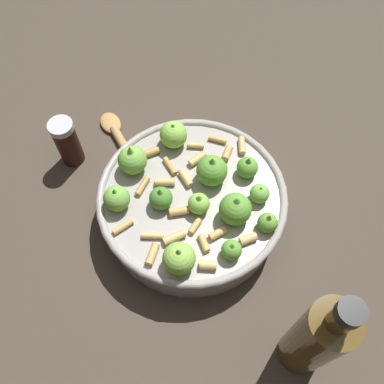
{
  "coord_description": "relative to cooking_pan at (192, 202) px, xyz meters",
  "views": [
    {
      "loc": [
        -0.32,
        0.03,
        0.64
      ],
      "look_at": [
        0.0,
        0.0,
        0.08
      ],
      "focal_mm": 40.04,
      "sensor_mm": 36.0,
      "label": 1
    }
  ],
  "objects": [
    {
      "name": "wooden_spoon",
      "position": [
        0.12,
        0.1,
        -0.04
      ],
      "size": [
        0.25,
        0.13,
        0.02
      ],
      "color": "#B2844C",
      "rests_on": "ground"
    },
    {
      "name": "pepper_shaker",
      "position": [
        0.13,
        0.2,
        0.0
      ],
      "size": [
        0.04,
        0.04,
        0.1
      ],
      "color": "#33140F",
      "rests_on": "ground"
    },
    {
      "name": "cooking_pan",
      "position": [
        0.0,
        0.0,
        0.0
      ],
      "size": [
        0.29,
        0.29,
        0.13
      ],
      "color": "#9E9993",
      "rests_on": "ground"
    },
    {
      "name": "olive_oil_bottle",
      "position": [
        -0.23,
        -0.13,
        0.05
      ],
      "size": [
        0.06,
        0.06,
        0.24
      ],
      "color": "#4C3814",
      "rests_on": "ground"
    },
    {
      "name": "ground_plane",
      "position": [
        0.0,
        -0.0,
        -0.05
      ],
      "size": [
        2.4,
        2.4,
        0.0
      ],
      "primitive_type": "plane",
      "color": "#42382D"
    }
  ]
}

